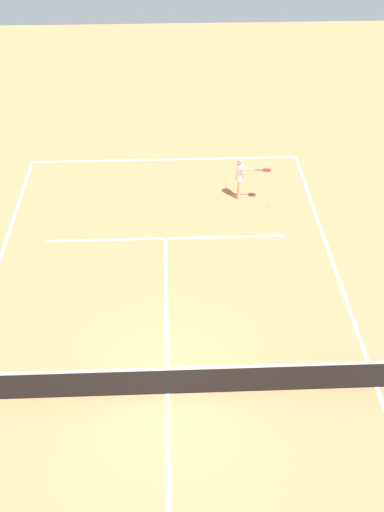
{
  "coord_description": "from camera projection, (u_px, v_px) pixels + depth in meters",
  "views": [
    {
      "loc": [
        -0.22,
        10.34,
        12.53
      ],
      "look_at": [
        -0.83,
        -4.69,
        0.8
      ],
      "focal_mm": 43.32,
      "sensor_mm": 36.0,
      "label": 1
    }
  ],
  "objects": [
    {
      "name": "player_serving",
      "position": [
        241.0,
        175.0,
        22.59
      ],
      "size": [
        1.25,
        0.66,
        1.66
      ],
      "rotation": [
        0.0,
        0.0,
        1.48
      ],
      "color": "#D8A884",
      "rests_on": "ground"
    },
    {
      "name": "ground_plane",
      "position": [
        167.0,
        394.0,
        15.84
      ],
      "size": [
        60.0,
        60.0,
        0.0
      ],
      "primitive_type": "plane",
      "color": "#D37A4C"
    },
    {
      "name": "court_lines",
      "position": [
        167.0,
        393.0,
        15.84
      ],
      "size": [
        10.99,
        24.6,
        0.01
      ],
      "color": "white",
      "rests_on": "ground"
    },
    {
      "name": "tennis_net",
      "position": [
        167.0,
        381.0,
        15.53
      ],
      "size": [
        11.59,
        0.1,
        1.07
      ],
      "color": "#4C4C51",
      "rests_on": "ground"
    },
    {
      "name": "tennis_ball",
      "position": [
        268.0,
        206.0,
        22.7
      ],
      "size": [
        0.07,
        0.07,
        0.07
      ],
      "primitive_type": "sphere",
      "color": "#CCE033",
      "rests_on": "ground"
    }
  ]
}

